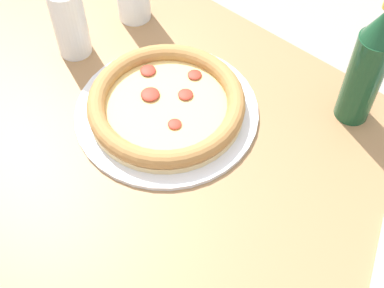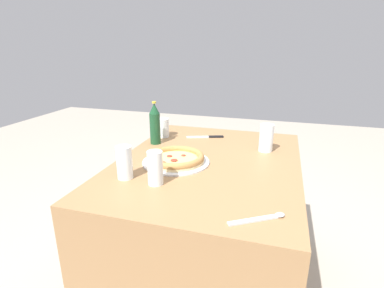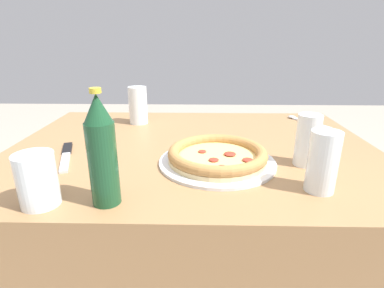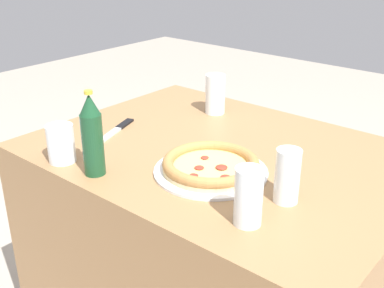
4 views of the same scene
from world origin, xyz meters
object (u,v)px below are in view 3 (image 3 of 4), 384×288
Objects in this scene: glass_orange_juice at (38,183)px; glass_cola at (307,141)px; knife at (66,155)px; glass_iced_tea at (322,164)px; pizza_margherita at (217,156)px; spoon at (304,121)px; beer_bottle at (102,152)px; glass_red_wine at (138,106)px.

glass_cola reaches higher than glass_orange_juice.
glass_iced_tea is at bearing -16.04° from knife.
pizza_margherita reaches higher than spoon.
beer_bottle reaches higher than spoon.
glass_iced_tea is at bearing -33.56° from pizza_margherita.
pizza_margherita is at bearing -53.71° from glass_red_wine.
beer_bottle reaches higher than knife.
spoon is (0.75, 0.65, -0.05)m from glass_orange_juice.
beer_bottle is at bearing 4.60° from glass_orange_juice.
glass_iced_tea reaches higher than pizza_margherita.
spoon is at bearing 74.87° from glass_iced_tea.
beer_bottle reaches higher than glass_red_wine.
glass_cola is (0.61, 0.22, 0.02)m from glass_orange_juice.
glass_iced_tea is 0.64× the size of knife.
glass_iced_tea is at bearing 7.67° from beer_bottle.
glass_iced_tea is 0.77× the size of spoon.
glass_iced_tea is (0.51, -0.54, -0.01)m from glass_red_wine.
pizza_margherita is 1.33× the size of beer_bottle.
knife is at bearing -154.51° from spoon.
beer_bottle reaches higher than pizza_margherita.
pizza_margherita is 2.28× the size of glass_iced_tea.
glass_iced_tea is (-0.02, -0.15, -0.00)m from glass_cola.
glass_cola is at bearing 19.57° from glass_orange_juice.
glass_red_wine is at bearing 133.33° from glass_iced_tea.
glass_cola is at bearing -107.99° from spoon.
glass_iced_tea is at bearing -105.13° from spoon.
glass_orange_juice is 0.27m from knife.
glass_red_wine is 0.62m from glass_orange_juice.
knife is (-0.06, 0.26, -0.05)m from glass_orange_juice.
glass_red_wine is at bearing 142.99° from glass_cola.
glass_orange_juice is at bearing -160.43° from glass_cola.
pizza_margherita is 0.44m from knife.
glass_red_wine reaches higher than knife.
glass_red_wine is at bearing -177.11° from spoon.
glass_orange_juice is 1.00m from spoon.
pizza_margherita is 1.46× the size of knife.
pizza_margherita is at bearing 146.44° from glass_iced_tea.
glass_red_wine is 0.67m from spoon.
beer_bottle is at bearing -52.44° from knife.
glass_red_wine is at bearing 82.02° from glass_orange_juice.
glass_iced_tea is 0.69m from knife.
glass_red_wine reaches higher than spoon.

